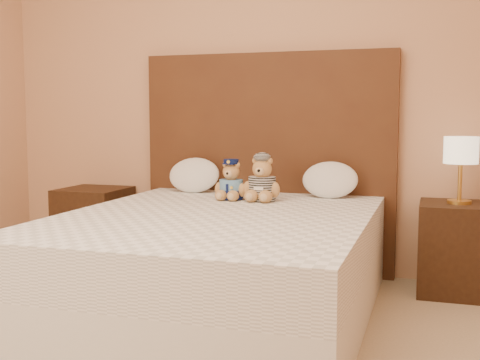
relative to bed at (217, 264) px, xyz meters
name	(u,v)px	position (x,y,z in m)	size (l,w,h in m)	color
bed	(217,264)	(0.00, 0.00, 0.00)	(1.60, 2.00, 0.55)	white
headboard	(267,163)	(0.00, 1.01, 0.47)	(1.75, 0.08, 1.50)	#4A2916
nightstand_left	(94,226)	(-1.25, 0.80, 0.00)	(0.45, 0.45, 0.55)	#321E10
nightstand_right	(457,249)	(1.25, 0.80, 0.00)	(0.45, 0.45, 0.55)	#321E10
lamp	(461,154)	(1.25, 0.80, 0.57)	(0.20, 0.20, 0.40)	gold
teddy_police	(231,180)	(-0.10, 0.54, 0.40)	(0.22, 0.21, 0.25)	#B98248
teddy_prisoner	(262,179)	(0.10, 0.55, 0.41)	(0.25, 0.24, 0.28)	#B98248
pillow_left	(194,173)	(-0.47, 0.83, 0.40)	(0.36, 0.24, 0.26)	white
pillow_right	(330,178)	(0.47, 0.83, 0.40)	(0.36, 0.23, 0.25)	white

